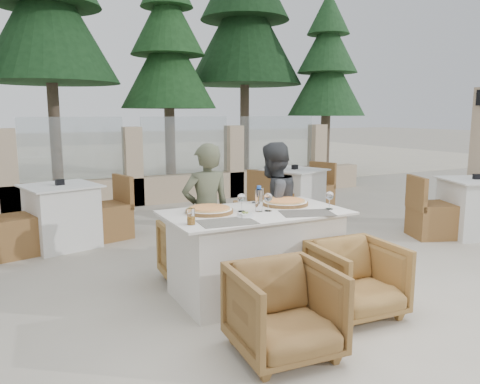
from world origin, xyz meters
name	(u,v)px	position (x,y,z in m)	size (l,w,h in m)	color
ground	(270,296)	(0.00, 0.00, 0.00)	(80.00, 80.00, 0.00)	#B8AF9D
sand_patch	(68,160)	(0.00, 14.00, 0.01)	(30.00, 16.00, 0.01)	beige
perimeter_wall_far	(133,161)	(0.00, 4.80, 0.80)	(10.00, 0.34, 1.60)	#CDB390
pine_mid_left	(49,35)	(-1.00, 7.50, 3.25)	(2.86, 2.86, 6.50)	#1B411E
pine_centre	(168,75)	(1.50, 7.20, 2.50)	(2.20, 2.20, 5.00)	#204C21
pine_mid_right	(245,45)	(3.80, 7.80, 3.40)	(2.99, 2.99, 6.80)	#173819
pine_far_right	(327,89)	(5.50, 6.50, 2.25)	(1.98, 1.98, 4.50)	#234F26
dining_table	(255,253)	(-0.09, 0.12, 0.39)	(1.60, 0.90, 0.77)	silver
placemat_near_left	(227,222)	(-0.49, -0.15, 0.77)	(0.45, 0.30, 0.00)	#635F55
placemat_near_right	(307,213)	(0.27, -0.16, 0.77)	(0.45, 0.30, 0.00)	#534F47
pizza_left	(209,210)	(-0.48, 0.25, 0.80)	(0.42, 0.42, 0.05)	#CE511C
pizza_right	(285,202)	(0.31, 0.26, 0.80)	(0.44, 0.44, 0.06)	orange
water_bottle	(259,199)	(-0.06, 0.11, 0.88)	(0.07, 0.07, 0.23)	silver
wine_glass_centre	(242,202)	(-0.21, 0.16, 0.86)	(0.08, 0.08, 0.18)	white
wine_glass_near	(268,201)	(0.02, 0.08, 0.86)	(0.08, 0.08, 0.18)	silver
wine_glass_corner	(329,199)	(0.55, -0.10, 0.86)	(0.08, 0.08, 0.18)	silver
beer_glass_left	(191,216)	(-0.78, -0.09, 0.83)	(0.06, 0.06, 0.13)	orange
beer_glass_right	(260,196)	(0.13, 0.44, 0.85)	(0.08, 0.08, 0.15)	orange
olive_dish	(245,214)	(-0.28, -0.04, 0.79)	(0.11, 0.11, 0.04)	silver
armchair_far_left	(197,252)	(-0.44, 0.65, 0.30)	(0.65, 0.67, 0.61)	olive
armchair_far_right	(268,233)	(0.47, 0.85, 0.33)	(0.71, 0.73, 0.67)	olive
armchair_near_left	(284,311)	(-0.44, -0.92, 0.31)	(0.66, 0.68, 0.62)	brown
armchair_near_right	(356,279)	(0.44, -0.63, 0.30)	(0.64, 0.66, 0.60)	olive
diner_left	(206,212)	(-0.33, 0.68, 0.68)	(0.49, 0.32, 1.35)	#4E523B
diner_right	(272,208)	(0.36, 0.58, 0.67)	(0.65, 0.51, 1.35)	#3C3E41
bg_table_a	(62,216)	(-1.46, 2.56, 0.39)	(1.64, 0.82, 0.77)	silver
bg_table_b	(294,193)	(2.00, 2.64, 0.39)	(1.64, 0.82, 0.77)	silver
bg_table_c	(475,208)	(3.52, 0.60, 0.39)	(1.64, 0.82, 0.77)	silver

